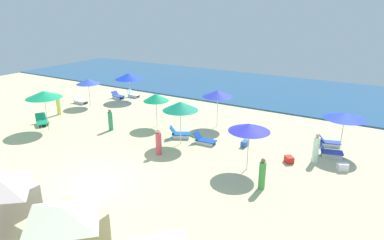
{
  "coord_description": "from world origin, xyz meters",
  "views": [
    {
      "loc": [
        11.22,
        -9.92,
        8.12
      ],
      "look_at": [
        0.72,
        7.83,
        1.02
      ],
      "focal_mm": 30.72,
      "sensor_mm": 36.0,
      "label": 1
    }
  ],
  "objects_px": {
    "lounge_chair_1_0": "(41,121)",
    "umbrella_5": "(249,127)",
    "beachgoer_1": "(159,143)",
    "umbrella_3": "(88,82)",
    "cabana_3": "(1,210)",
    "umbrella_1": "(44,94)",
    "lounge_chair_2_1": "(329,142)",
    "lounge_chair_3_0": "(80,101)",
    "cooler_box_0": "(343,167)",
    "umbrella_7": "(156,97)",
    "umbrella_2": "(345,116)",
    "beachgoer_2": "(58,105)",
    "beachgoer_0": "(316,149)",
    "lounge_chair_6_0": "(133,94)",
    "beachgoer_3": "(262,175)",
    "lounge_chair_0_0": "(204,140)",
    "umbrella_4": "(218,94)",
    "cooler_box_1": "(245,144)",
    "lounge_chair_1_1": "(43,121)",
    "beachgoer_4": "(110,120)",
    "lounge_chair_6_1": "(118,96)",
    "umbrella_6": "(129,76)",
    "lounge_chair_2_0": "(330,152)",
    "umbrella_0": "(180,106)",
    "lounge_chair_0_1": "(179,133)",
    "cooler_box_2": "(289,159)"
  },
  "relations": [
    {
      "from": "lounge_chair_1_0",
      "to": "umbrella_5",
      "type": "distance_m",
      "value": 15.67
    },
    {
      "from": "beachgoer_1",
      "to": "umbrella_3",
      "type": "bearing_deg",
      "value": -34.98
    },
    {
      "from": "cabana_3",
      "to": "umbrella_1",
      "type": "height_order",
      "value": "cabana_3"
    },
    {
      "from": "lounge_chair_2_1",
      "to": "umbrella_3",
      "type": "height_order",
      "value": "umbrella_3"
    },
    {
      "from": "lounge_chair_3_0",
      "to": "cooler_box_0",
      "type": "xyz_separation_m",
      "value": [
        21.88,
        -1.89,
        -0.04
      ]
    },
    {
      "from": "lounge_chair_2_1",
      "to": "beachgoer_1",
      "type": "xyz_separation_m",
      "value": [
        -8.31,
        -6.36,
        0.49
      ]
    },
    {
      "from": "umbrella_7",
      "to": "cooler_box_0",
      "type": "xyz_separation_m",
      "value": [
        12.43,
        -0.57,
        -1.94
      ]
    },
    {
      "from": "umbrella_2",
      "to": "beachgoer_2",
      "type": "distance_m",
      "value": 20.7
    },
    {
      "from": "beachgoer_0",
      "to": "cooler_box_0",
      "type": "relative_size",
      "value": 3.27
    },
    {
      "from": "lounge_chair_3_0",
      "to": "lounge_chair_6_0",
      "type": "xyz_separation_m",
      "value": [
        2.7,
        4.03,
        0.02
      ]
    },
    {
      "from": "beachgoer_3",
      "to": "cooler_box_0",
      "type": "height_order",
      "value": "beachgoer_3"
    },
    {
      "from": "umbrella_5",
      "to": "lounge_chair_0_0",
      "type": "bearing_deg",
      "value": 152.4
    },
    {
      "from": "umbrella_3",
      "to": "umbrella_4",
      "type": "distance_m",
      "value": 11.86
    },
    {
      "from": "umbrella_5",
      "to": "beachgoer_0",
      "type": "xyz_separation_m",
      "value": [
        2.91,
        2.71,
        -1.57
      ]
    },
    {
      "from": "beachgoer_0",
      "to": "beachgoer_1",
      "type": "height_order",
      "value": "beachgoer_0"
    },
    {
      "from": "umbrella_4",
      "to": "cooler_box_1",
      "type": "distance_m",
      "value": 4.51
    },
    {
      "from": "beachgoer_1",
      "to": "lounge_chair_1_1",
      "type": "bearing_deg",
      "value": -9.96
    },
    {
      "from": "lounge_chair_1_1",
      "to": "beachgoer_4",
      "type": "xyz_separation_m",
      "value": [
        5.2,
        1.6,
        0.45
      ]
    },
    {
      "from": "beachgoer_0",
      "to": "cooler_box_0",
      "type": "distance_m",
      "value": 1.61
    },
    {
      "from": "lounge_chair_1_0",
      "to": "cooler_box_0",
      "type": "distance_m",
      "value": 20.17
    },
    {
      "from": "lounge_chair_2_1",
      "to": "beachgoer_0",
      "type": "distance_m",
      "value": 2.83
    },
    {
      "from": "umbrella_1",
      "to": "lounge_chair_6_1",
      "type": "xyz_separation_m",
      "value": [
        -1.56,
        8.7,
        -2.27
      ]
    },
    {
      "from": "umbrella_6",
      "to": "lounge_chair_2_0",
      "type": "bearing_deg",
      "value": -11.07
    },
    {
      "from": "lounge_chair_0_0",
      "to": "cooler_box_1",
      "type": "xyz_separation_m",
      "value": [
        2.38,
        0.86,
        -0.06
      ]
    },
    {
      "from": "cabana_3",
      "to": "cooler_box_0",
      "type": "distance_m",
      "value": 15.66
    },
    {
      "from": "umbrella_1",
      "to": "lounge_chair_1_0",
      "type": "xyz_separation_m",
      "value": [
        -1.28,
        0.34,
        -2.27
      ]
    },
    {
      "from": "cabana_3",
      "to": "umbrella_0",
      "type": "height_order",
      "value": "cabana_3"
    },
    {
      "from": "umbrella_0",
      "to": "beachgoer_4",
      "type": "height_order",
      "value": "umbrella_0"
    },
    {
      "from": "umbrella_5",
      "to": "lounge_chair_6_0",
      "type": "bearing_deg",
      "value": 150.71
    },
    {
      "from": "cabana_3",
      "to": "lounge_chair_0_0",
      "type": "distance_m",
      "value": 11.98
    },
    {
      "from": "lounge_chair_6_0",
      "to": "umbrella_1",
      "type": "bearing_deg",
      "value": -177.63
    },
    {
      "from": "lounge_chair_0_1",
      "to": "umbrella_4",
      "type": "height_order",
      "value": "umbrella_4"
    },
    {
      "from": "beachgoer_1",
      "to": "beachgoer_2",
      "type": "relative_size",
      "value": 0.95
    },
    {
      "from": "umbrella_4",
      "to": "umbrella_7",
      "type": "height_order",
      "value": "umbrella_4"
    },
    {
      "from": "cooler_box_0",
      "to": "beachgoer_1",
      "type": "bearing_deg",
      "value": -9.49
    },
    {
      "from": "lounge_chair_1_1",
      "to": "umbrella_3",
      "type": "distance_m",
      "value": 5.51
    },
    {
      "from": "lounge_chair_2_0",
      "to": "cooler_box_2",
      "type": "bearing_deg",
      "value": 123.43
    },
    {
      "from": "beachgoer_3",
      "to": "cooler_box_2",
      "type": "distance_m",
      "value": 3.5
    },
    {
      "from": "cooler_box_0",
      "to": "cooler_box_1",
      "type": "relative_size",
      "value": 0.86
    },
    {
      "from": "umbrella_0",
      "to": "beachgoer_2",
      "type": "distance_m",
      "value": 11.69
    },
    {
      "from": "lounge_chair_0_0",
      "to": "beachgoer_0",
      "type": "distance_m",
      "value": 6.58
    },
    {
      "from": "umbrella_2",
      "to": "beachgoer_1",
      "type": "relative_size",
      "value": 1.57
    },
    {
      "from": "lounge_chair_1_0",
      "to": "beachgoer_2",
      "type": "relative_size",
      "value": 0.88
    },
    {
      "from": "cabana_3",
      "to": "umbrella_1",
      "type": "xyz_separation_m",
      "value": [
        -8.98,
        8.46,
        1.06
      ]
    },
    {
      "from": "lounge_chair_0_0",
      "to": "lounge_chair_3_0",
      "type": "distance_m",
      "value": 14.12
    },
    {
      "from": "lounge_chair_2_0",
      "to": "beachgoer_0",
      "type": "bearing_deg",
      "value": 138.49
    },
    {
      "from": "lounge_chair_6_1",
      "to": "beachgoer_2",
      "type": "height_order",
      "value": "beachgoer_2"
    },
    {
      "from": "lounge_chair_1_1",
      "to": "lounge_chair_2_0",
      "type": "bearing_deg",
      "value": -51.1
    },
    {
      "from": "umbrella_4",
      "to": "lounge_chair_6_1",
      "type": "height_order",
      "value": "umbrella_4"
    },
    {
      "from": "umbrella_0",
      "to": "umbrella_5",
      "type": "relative_size",
      "value": 1.07
    }
  ]
}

